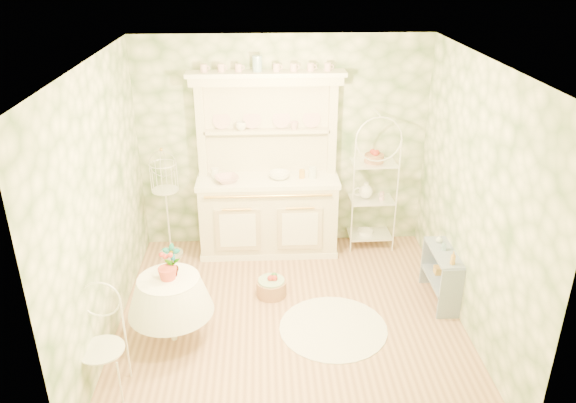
{
  "coord_description": "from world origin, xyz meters",
  "views": [
    {
      "loc": [
        -0.26,
        -4.9,
        3.61
      ],
      "look_at": [
        0.0,
        0.5,
        1.15
      ],
      "focal_mm": 35.0,
      "sensor_mm": 36.0,
      "label": 1
    }
  ],
  "objects_px": {
    "bakers_rack": "(372,184)",
    "floor_basket": "(271,287)",
    "round_table": "(172,312)",
    "kitchen_dresser": "(268,168)",
    "birdcage_stand": "(167,206)",
    "side_shelf": "(441,278)",
    "cafe_chair": "(101,347)"
  },
  "relations": [
    {
      "from": "kitchen_dresser",
      "to": "bakers_rack",
      "type": "height_order",
      "value": "kitchen_dresser"
    },
    {
      "from": "kitchen_dresser",
      "to": "bakers_rack",
      "type": "xyz_separation_m",
      "value": [
        1.33,
        0.1,
        -0.28
      ]
    },
    {
      "from": "side_shelf",
      "to": "bakers_rack",
      "type": "bearing_deg",
      "value": 107.51
    },
    {
      "from": "kitchen_dresser",
      "to": "birdcage_stand",
      "type": "relative_size",
      "value": 1.64
    },
    {
      "from": "side_shelf",
      "to": "birdcage_stand",
      "type": "bearing_deg",
      "value": 154.83
    },
    {
      "from": "bakers_rack",
      "to": "floor_basket",
      "type": "height_order",
      "value": "bakers_rack"
    },
    {
      "from": "round_table",
      "to": "cafe_chair",
      "type": "xyz_separation_m",
      "value": [
        -0.49,
        -0.7,
        0.15
      ]
    },
    {
      "from": "bakers_rack",
      "to": "birdcage_stand",
      "type": "height_order",
      "value": "bakers_rack"
    },
    {
      "from": "birdcage_stand",
      "to": "bakers_rack",
      "type": "bearing_deg",
      "value": 3.96
    },
    {
      "from": "kitchen_dresser",
      "to": "bakers_rack",
      "type": "distance_m",
      "value": 1.36
    },
    {
      "from": "kitchen_dresser",
      "to": "side_shelf",
      "type": "height_order",
      "value": "kitchen_dresser"
    },
    {
      "from": "cafe_chair",
      "to": "round_table",
      "type": "bearing_deg",
      "value": 55.05
    },
    {
      "from": "kitchen_dresser",
      "to": "birdcage_stand",
      "type": "bearing_deg",
      "value": -176.33
    },
    {
      "from": "round_table",
      "to": "cafe_chair",
      "type": "relative_size",
      "value": 0.69
    },
    {
      "from": "round_table",
      "to": "birdcage_stand",
      "type": "xyz_separation_m",
      "value": [
        -0.27,
        1.71,
        0.36
      ]
    },
    {
      "from": "side_shelf",
      "to": "birdcage_stand",
      "type": "xyz_separation_m",
      "value": [
        -3.13,
        1.15,
        0.42
      ]
    },
    {
      "from": "bakers_rack",
      "to": "kitchen_dresser",
      "type": "bearing_deg",
      "value": -176.97
    },
    {
      "from": "kitchen_dresser",
      "to": "side_shelf",
      "type": "xyz_separation_m",
      "value": [
        1.88,
        -1.23,
        -0.86
      ]
    },
    {
      "from": "round_table",
      "to": "floor_basket",
      "type": "xyz_separation_m",
      "value": [
        1.0,
        0.74,
        -0.23
      ]
    },
    {
      "from": "cafe_chair",
      "to": "birdcage_stand",
      "type": "relative_size",
      "value": 0.69
    },
    {
      "from": "round_table",
      "to": "floor_basket",
      "type": "bearing_deg",
      "value": 36.7
    },
    {
      "from": "bakers_rack",
      "to": "side_shelf",
      "type": "xyz_separation_m",
      "value": [
        0.55,
        -1.33,
        -0.58
      ]
    },
    {
      "from": "floor_basket",
      "to": "cafe_chair",
      "type": "bearing_deg",
      "value": -135.99
    },
    {
      "from": "floor_basket",
      "to": "birdcage_stand",
      "type": "bearing_deg",
      "value": 142.62
    },
    {
      "from": "round_table",
      "to": "kitchen_dresser",
      "type": "bearing_deg",
      "value": 61.13
    },
    {
      "from": "cafe_chair",
      "to": "floor_basket",
      "type": "relative_size",
      "value": 3.0
    },
    {
      "from": "kitchen_dresser",
      "to": "side_shelf",
      "type": "distance_m",
      "value": 2.41
    },
    {
      "from": "round_table",
      "to": "floor_basket",
      "type": "distance_m",
      "value": 1.26
    },
    {
      "from": "kitchen_dresser",
      "to": "floor_basket",
      "type": "height_order",
      "value": "kitchen_dresser"
    },
    {
      "from": "bakers_rack",
      "to": "birdcage_stand",
      "type": "distance_m",
      "value": 2.59
    },
    {
      "from": "side_shelf",
      "to": "floor_basket",
      "type": "relative_size",
      "value": 2.05
    },
    {
      "from": "bakers_rack",
      "to": "side_shelf",
      "type": "bearing_deg",
      "value": -68.61
    }
  ]
}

